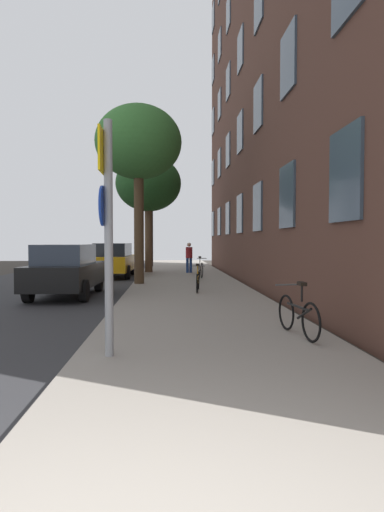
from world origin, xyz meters
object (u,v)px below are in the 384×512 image
at_px(tree_near, 139,144).
at_px(pedestrian_0, 189,256).
at_px(tree_far, 148,184).
at_px(traffic_light, 151,228).
at_px(car_1, 114,260).
at_px(bicycle_0, 298,315).
at_px(bicycle_1, 198,280).
at_px(bicycle_2, 200,270).
at_px(car_0, 66,270).
at_px(sign_post, 107,220).

distance_m(tree_near, pedestrian_0, 7.30).
distance_m(tree_far, pedestrian_0, 4.28).
height_order(tree_far, pedestrian_0, tree_far).
bearing_deg(pedestrian_0, traffic_light, 111.25).
bearing_deg(car_1, tree_far, 47.93).
bearing_deg(pedestrian_0, bicycle_0, -85.59).
relative_size(traffic_light, bicycle_1, 2.14).
bearing_deg(traffic_light, bicycle_2, -75.23).
distance_m(traffic_light, tree_far, 5.41).
bearing_deg(car_1, bicycle_2, -33.50).
bearing_deg(pedestrian_0, car_0, -117.14).
distance_m(traffic_light, bicycle_2, 9.90).
relative_size(bicycle_2, car_1, 0.38).
xyz_separation_m(bicycle_0, pedestrian_0, (-1.12, 14.49, 0.51)).
bearing_deg(tree_near, tree_far, 89.06).
distance_m(bicycle_0, bicycle_2, 10.78).
xyz_separation_m(traffic_light, tree_far, (0.10, -4.97, 2.14)).
relative_size(bicycle_0, car_0, 0.39).
relative_size(sign_post, traffic_light, 0.93).
xyz_separation_m(tree_near, car_1, (-1.50, 4.27, -4.55)).
xyz_separation_m(bicycle_1, bicycle_2, (0.41, 4.25, 0.03)).
xyz_separation_m(traffic_light, bicycle_2, (2.47, -9.37, -2.04)).
height_order(car_0, car_1, same).
relative_size(pedestrian_0, car_1, 0.34).
bearing_deg(tree_far, pedestrian_0, -17.29).
bearing_deg(sign_post, car_0, 107.38).
xyz_separation_m(bicycle_0, bicycle_2, (-0.83, 10.74, 0.02)).
height_order(tree_near, bicycle_2, tree_near).
bearing_deg(bicycle_1, car_1, 117.33).
height_order(tree_near, car_1, tree_near).
relative_size(sign_post, car_0, 0.81).
bearing_deg(bicycle_1, traffic_light, 98.59).
bearing_deg(bicycle_0, bicycle_1, 100.87).
distance_m(sign_post, car_0, 7.75).
height_order(traffic_light, bicycle_2, traffic_light).
bearing_deg(sign_post, bicycle_2, 79.33).
distance_m(traffic_light, bicycle_0, 20.48).
xyz_separation_m(sign_post, pedestrian_0, (1.94, 15.57, -1.03)).
bearing_deg(traffic_light, car_1, -102.52).
relative_size(traffic_light, bicycle_0, 2.20).
bearing_deg(car_1, pedestrian_0, 16.96).
bearing_deg(car_0, sign_post, -72.62).
bearing_deg(tree_far, bicycle_0, -78.06).
distance_m(tree_near, tree_far, 6.08).
height_order(pedestrian_0, car_1, pedestrian_0).
xyz_separation_m(sign_post, tree_near, (-0.24, 10.18, 3.37)).
distance_m(traffic_light, car_1, 7.11).
height_order(bicycle_1, pedestrian_0, pedestrian_0).
bearing_deg(tree_near, sign_post, -88.66).
bearing_deg(car_0, bicycle_1, 3.61).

